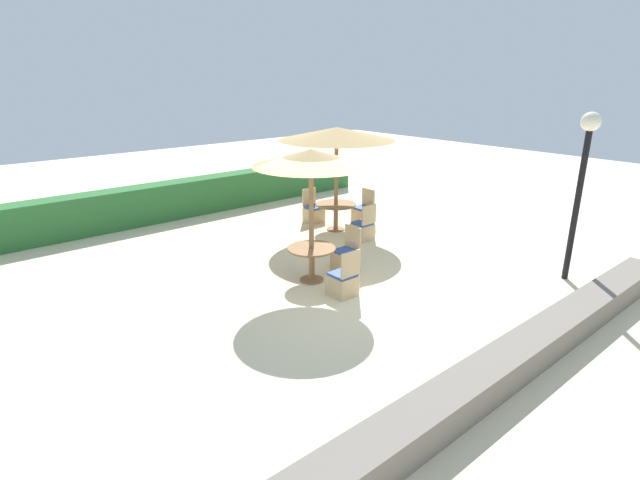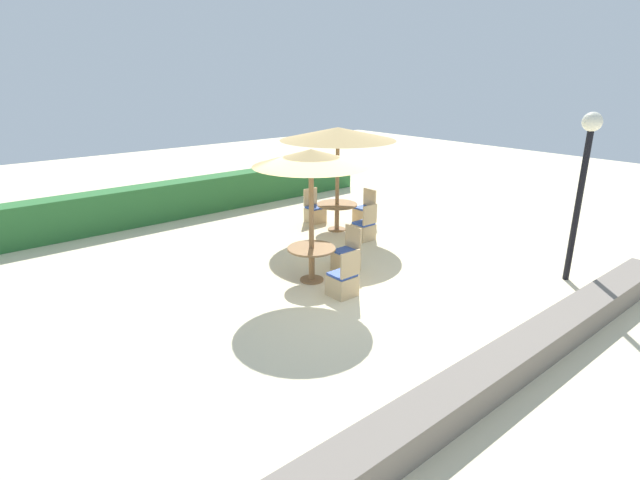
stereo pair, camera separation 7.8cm
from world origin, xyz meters
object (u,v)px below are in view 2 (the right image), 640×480
(patio_chair_center_south, at_px, (343,283))
(patio_chair_back_right_east, at_px, (364,213))
(patio_chair_back_right_north, at_px, (315,213))
(parasol_center, at_px, (311,159))
(lamp_post, at_px, (585,164))
(parasol_back_right, at_px, (338,134))
(patio_chair_back_right_south, at_px, (364,230))
(round_table_back_right, at_px, (337,209))
(round_table_center, at_px, (312,256))
(patio_chair_center_east, at_px, (346,258))

(patio_chair_center_south, height_order, patio_chair_back_right_east, same)
(patio_chair_back_right_north, bearing_deg, parasol_center, 49.60)
(lamp_post, height_order, patio_chair_center_south, lamp_post)
(lamp_post, relative_size, parasol_back_right, 1.13)
(patio_chair_back_right_south, bearing_deg, round_table_back_right, 88.33)
(parasol_back_right, relative_size, patio_chair_back_right_north, 3.17)
(round_table_center, bearing_deg, round_table_back_right, 39.64)
(round_table_center, distance_m, patio_chair_back_right_north, 4.16)
(round_table_center, bearing_deg, lamp_post, -39.31)
(patio_chair_back_right_north, bearing_deg, patio_chair_back_right_south, 88.49)
(patio_chair_center_east, distance_m, patio_chair_back_right_east, 3.58)
(parasol_center, distance_m, patio_chair_back_right_south, 3.63)
(parasol_center, bearing_deg, patio_chair_back_right_south, 23.83)
(patio_chair_center_south, bearing_deg, lamp_post, -30.36)
(patio_chair_center_south, distance_m, parasol_back_right, 4.71)
(lamp_post, xyz_separation_m, round_table_center, (-4.01, 3.29, -1.82))
(round_table_center, xyz_separation_m, parasol_back_right, (2.67, 2.21, 1.99))
(parasol_center, relative_size, round_table_center, 2.76)
(parasol_center, xyz_separation_m, patio_chair_back_right_east, (3.71, 2.22, -2.21))
(parasol_back_right, bearing_deg, patio_chair_center_east, -127.89)
(lamp_post, bearing_deg, round_table_back_right, 103.74)
(patio_chair_center_east, distance_m, patio_chair_back_right_north, 3.65)
(parasol_back_right, distance_m, round_table_back_right, 1.96)
(lamp_post, bearing_deg, round_table_center, 140.69)
(patio_chair_center_south, bearing_deg, patio_chair_back_right_east, 40.34)
(patio_chair_center_east, bearing_deg, lamp_post, -136.49)
(patio_chair_back_right_east, bearing_deg, patio_chair_center_south, 130.34)
(parasol_center, xyz_separation_m, patio_chair_back_right_north, (2.69, 3.16, -2.21))
(patio_chair_back_right_east, bearing_deg, round_table_center, 120.93)
(round_table_center, height_order, patio_chair_back_right_south, patio_chair_back_right_south)
(lamp_post, relative_size, patio_chair_center_south, 3.57)
(patio_chair_center_east, distance_m, patio_chair_back_right_south, 2.09)
(lamp_post, distance_m, round_table_back_right, 5.93)
(round_table_center, relative_size, round_table_back_right, 0.90)
(parasol_back_right, bearing_deg, round_table_back_right, 90.00)
(patio_chair_center_south, relative_size, patio_chair_back_right_south, 1.00)
(patio_chair_back_right_north, bearing_deg, round_table_center, 49.60)
(round_table_center, height_order, patio_chair_center_south, patio_chair_center_south)
(parasol_back_right, height_order, patio_chair_back_right_south, parasol_back_right)
(parasol_center, height_order, patio_chair_back_right_north, parasol_center)
(round_table_center, height_order, patio_chair_back_right_north, patio_chair_back_right_north)
(parasol_center, relative_size, patio_chair_center_south, 2.85)
(patio_chair_center_east, xyz_separation_m, patio_chair_center_south, (-0.93, -0.90, 0.00))
(patio_chair_center_east, height_order, patio_chair_back_right_south, same)
(parasol_back_right, distance_m, patio_chair_back_right_south, 2.49)
(lamp_post, height_order, patio_chair_back_right_east, lamp_post)
(patio_chair_center_east, relative_size, patio_chair_back_right_south, 1.00)
(patio_chair_center_east, relative_size, parasol_back_right, 0.32)
(round_table_back_right, bearing_deg, parasol_center, -140.36)
(patio_chair_center_south, height_order, round_table_back_right, patio_chair_center_south)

